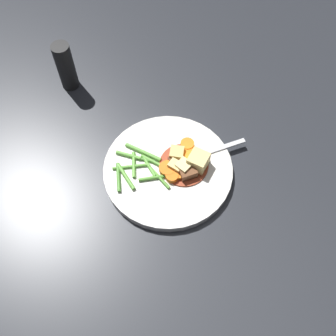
{
  "coord_description": "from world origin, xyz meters",
  "views": [
    {
      "loc": [
        0.07,
        -0.42,
        0.75
      ],
      "look_at": [
        0.0,
        0.0,
        0.02
      ],
      "focal_mm": 43.78,
      "sensor_mm": 36.0,
      "label": 1
    }
  ],
  "objects_px": {
    "potato_chunk_2": "(184,166)",
    "meat_chunk_0": "(188,173)",
    "meat_chunk_1": "(174,162)",
    "carrot_slice_3": "(179,174)",
    "potato_chunk_3": "(198,161)",
    "dinner_plate": "(168,170)",
    "carrot_slice_2": "(187,145)",
    "potato_chunk_0": "(177,154)",
    "carrot_slice_6": "(190,151)",
    "fork": "(205,153)",
    "pepper_mill": "(66,66)",
    "carrot_slice_1": "(172,176)",
    "potato_chunk_1": "(176,167)",
    "carrot_slice_5": "(200,159)",
    "carrot_slice_0": "(167,169)",
    "carrot_slice_4": "(184,160)"
  },
  "relations": [
    {
      "from": "carrot_slice_3",
      "to": "potato_chunk_3",
      "type": "height_order",
      "value": "potato_chunk_3"
    },
    {
      "from": "carrot_slice_1",
      "to": "carrot_slice_6",
      "type": "bearing_deg",
      "value": 68.02
    },
    {
      "from": "fork",
      "to": "potato_chunk_2",
      "type": "bearing_deg",
      "value": -129.87
    },
    {
      "from": "carrot_slice_2",
      "to": "carrot_slice_3",
      "type": "relative_size",
      "value": 1.07
    },
    {
      "from": "fork",
      "to": "pepper_mill",
      "type": "xyz_separation_m",
      "value": [
        -0.34,
        0.15,
        0.04
      ]
    },
    {
      "from": "dinner_plate",
      "to": "carrot_slice_1",
      "type": "bearing_deg",
      "value": -61.06
    },
    {
      "from": "carrot_slice_2",
      "to": "carrot_slice_3",
      "type": "xyz_separation_m",
      "value": [
        -0.01,
        -0.07,
        -0.0
      ]
    },
    {
      "from": "potato_chunk_0",
      "to": "carrot_slice_2",
      "type": "bearing_deg",
      "value": 58.13
    },
    {
      "from": "carrot_slice_2",
      "to": "pepper_mill",
      "type": "distance_m",
      "value": 0.34
    },
    {
      "from": "carrot_slice_5",
      "to": "potato_chunk_0",
      "type": "xyz_separation_m",
      "value": [
        -0.05,
        0.0,
        0.01
      ]
    },
    {
      "from": "meat_chunk_1",
      "to": "carrot_slice_3",
      "type": "bearing_deg",
      "value": -60.25
    },
    {
      "from": "potato_chunk_0",
      "to": "meat_chunk_1",
      "type": "relative_size",
      "value": 1.38
    },
    {
      "from": "carrot_slice_0",
      "to": "pepper_mill",
      "type": "relative_size",
      "value": 0.29
    },
    {
      "from": "potato_chunk_3",
      "to": "potato_chunk_2",
      "type": "bearing_deg",
      "value": -152.81
    },
    {
      "from": "carrot_slice_1",
      "to": "potato_chunk_0",
      "type": "bearing_deg",
      "value": 88.72
    },
    {
      "from": "potato_chunk_0",
      "to": "fork",
      "type": "relative_size",
      "value": 0.18
    },
    {
      "from": "carrot_slice_2",
      "to": "fork",
      "type": "xyz_separation_m",
      "value": [
        0.04,
        -0.01,
        -0.0
      ]
    },
    {
      "from": "meat_chunk_0",
      "to": "potato_chunk_3",
      "type": "bearing_deg",
      "value": 56.76
    },
    {
      "from": "carrot_slice_2",
      "to": "meat_chunk_0",
      "type": "distance_m",
      "value": 0.07
    },
    {
      "from": "carrot_slice_5",
      "to": "meat_chunk_0",
      "type": "relative_size",
      "value": 1.06
    },
    {
      "from": "potato_chunk_0",
      "to": "carrot_slice_3",
      "type": "bearing_deg",
      "value": -75.06
    },
    {
      "from": "carrot_slice_0",
      "to": "potato_chunk_2",
      "type": "distance_m",
      "value": 0.04
    },
    {
      "from": "potato_chunk_2",
      "to": "potato_chunk_3",
      "type": "height_order",
      "value": "potato_chunk_3"
    },
    {
      "from": "carrot_slice_1",
      "to": "potato_chunk_3",
      "type": "bearing_deg",
      "value": 38.55
    },
    {
      "from": "pepper_mill",
      "to": "dinner_plate",
      "type": "bearing_deg",
      "value": -36.18
    },
    {
      "from": "carrot_slice_0",
      "to": "carrot_slice_2",
      "type": "xyz_separation_m",
      "value": [
        0.03,
        0.07,
        -0.0
      ]
    },
    {
      "from": "dinner_plate",
      "to": "carrot_slice_2",
      "type": "distance_m",
      "value": 0.07
    },
    {
      "from": "carrot_slice_5",
      "to": "potato_chunk_0",
      "type": "height_order",
      "value": "potato_chunk_0"
    },
    {
      "from": "fork",
      "to": "carrot_slice_2",
      "type": "bearing_deg",
      "value": 163.2
    },
    {
      "from": "carrot_slice_6",
      "to": "potato_chunk_2",
      "type": "distance_m",
      "value": 0.04
    },
    {
      "from": "carrot_slice_2",
      "to": "meat_chunk_1",
      "type": "relative_size",
      "value": 1.4
    },
    {
      "from": "carrot_slice_0",
      "to": "carrot_slice_1",
      "type": "xyz_separation_m",
      "value": [
        0.01,
        -0.02,
        -0.0
      ]
    },
    {
      "from": "carrot_slice_3",
      "to": "potato_chunk_0",
      "type": "height_order",
      "value": "potato_chunk_0"
    },
    {
      "from": "carrot_slice_6",
      "to": "meat_chunk_0",
      "type": "height_order",
      "value": "meat_chunk_0"
    },
    {
      "from": "dinner_plate",
      "to": "potato_chunk_0",
      "type": "distance_m",
      "value": 0.04
    },
    {
      "from": "carrot_slice_3",
      "to": "carrot_slice_4",
      "type": "distance_m",
      "value": 0.03
    },
    {
      "from": "meat_chunk_1",
      "to": "pepper_mill",
      "type": "relative_size",
      "value": 0.17
    },
    {
      "from": "carrot_slice_5",
      "to": "fork",
      "type": "distance_m",
      "value": 0.02
    },
    {
      "from": "carrot_slice_5",
      "to": "meat_chunk_0",
      "type": "distance_m",
      "value": 0.05
    },
    {
      "from": "carrot_slice_0",
      "to": "potato_chunk_0",
      "type": "height_order",
      "value": "potato_chunk_0"
    },
    {
      "from": "carrot_slice_1",
      "to": "carrot_slice_6",
      "type": "height_order",
      "value": "carrot_slice_1"
    },
    {
      "from": "carrot_slice_1",
      "to": "potato_chunk_1",
      "type": "bearing_deg",
      "value": 79.29
    },
    {
      "from": "carrot_slice_4",
      "to": "carrot_slice_6",
      "type": "relative_size",
      "value": 0.92
    },
    {
      "from": "dinner_plate",
      "to": "potato_chunk_2",
      "type": "distance_m",
      "value": 0.04
    },
    {
      "from": "pepper_mill",
      "to": "fork",
      "type": "bearing_deg",
      "value": -23.81
    },
    {
      "from": "meat_chunk_0",
      "to": "carrot_slice_0",
      "type": "bearing_deg",
      "value": 174.81
    },
    {
      "from": "carrot_slice_5",
      "to": "potato_chunk_0",
      "type": "bearing_deg",
      "value": 179.51
    },
    {
      "from": "carrot_slice_6",
      "to": "potato_chunk_2",
      "type": "xyz_separation_m",
      "value": [
        -0.01,
        -0.04,
        0.01
      ]
    },
    {
      "from": "carrot_slice_4",
      "to": "potato_chunk_1",
      "type": "distance_m",
      "value": 0.03
    },
    {
      "from": "potato_chunk_2",
      "to": "meat_chunk_0",
      "type": "bearing_deg",
      "value": -51.51
    }
  ]
}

